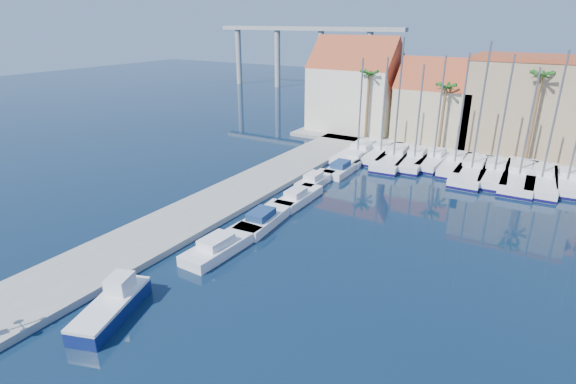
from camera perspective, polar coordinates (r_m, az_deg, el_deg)
name	(u,v)px	position (r m, az deg, el deg)	size (l,w,h in m)	color
ground	(186,315)	(27.73, -12.85, -14.97)	(260.00, 260.00, 0.00)	black
quay_west	(216,204)	(41.70, -9.15, -1.50)	(6.00, 77.00, 0.50)	gray
shore_north	(496,147)	(65.77, 24.86, 5.21)	(54.00, 16.00, 0.50)	gray
fishing_boat	(112,305)	(28.55, -21.40, -13.24)	(3.69, 6.08, 2.02)	#0E1B55
motorboat_west_0	(222,245)	(33.71, -8.39, -6.67)	(2.50, 7.15, 1.40)	white
motorboat_west_1	(265,218)	(37.71, -2.98, -3.32)	(2.83, 7.15, 1.40)	white
motorboat_west_2	(298,197)	(42.10, 1.33, -0.61)	(2.00, 6.12, 1.40)	white
motorboat_west_3	(316,180)	(46.63, 3.53, 1.55)	(1.96, 5.94, 1.40)	white
motorboat_west_4	(342,168)	(50.72, 6.93, 3.07)	(2.27, 6.78, 1.40)	white
motorboat_west_5	(357,159)	(54.32, 8.74, 4.19)	(2.36, 5.83, 1.40)	white
motorboat_west_6	(376,148)	(59.47, 11.15, 5.52)	(2.23, 6.85, 1.40)	white
sailboat_0	(360,152)	(57.11, 9.10, 5.07)	(3.12, 11.48, 11.90)	white
sailboat_1	(382,153)	(57.14, 11.89, 4.91)	(2.58, 9.69, 12.05)	white
sailboat_2	(395,157)	(55.73, 13.43, 4.37)	(3.95, 11.75, 14.28)	white
sailboat_3	(415,159)	(55.48, 15.86, 4.06)	(3.33, 10.09, 11.49)	white
sailboat_4	(435,159)	(55.89, 18.13, 3.96)	(2.60, 8.80, 12.44)	white
sailboat_5	(455,164)	(54.96, 20.47, 3.39)	(2.68, 9.20, 12.82)	white
sailboat_6	(472,170)	(53.53, 22.37, 2.64)	(3.23, 11.67, 14.08)	white
sailboat_7	(495,172)	(53.68, 24.76, 2.33)	(3.57, 10.75, 12.88)	white
sailboat_8	(519,176)	(53.58, 27.31, 1.84)	(3.50, 12.12, 11.78)	white
sailboat_9	(541,179)	(53.52, 29.49, 1.45)	(3.40, 11.33, 13.43)	white
sailboat_10	(567,181)	(54.01, 31.87, 1.17)	(2.86, 8.71, 11.85)	white
building_0	(355,89)	(68.54, 8.55, 12.87)	(12.30, 9.00, 13.50)	beige
building_1	(437,104)	(65.05, 18.40, 10.51)	(10.30, 8.00, 11.00)	tan
building_2	(530,104)	(64.36, 28.34, 9.85)	(14.20, 10.20, 11.50)	#9F8362
palm_0	(369,76)	(62.12, 10.29, 14.31)	(2.60, 2.60, 10.15)	brown
palm_1	(446,89)	(59.37, 19.42, 12.26)	(2.60, 2.60, 9.15)	brown
palm_2	(542,78)	(57.88, 29.51, 12.46)	(2.60, 2.60, 11.15)	brown
viaduct	(302,45)	(112.35, 1.77, 18.13)	(48.00, 2.20, 14.45)	#9E9E99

